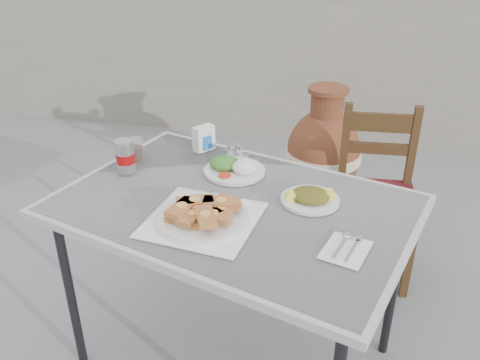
% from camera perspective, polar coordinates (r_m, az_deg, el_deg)
% --- Properties ---
extents(ground, '(80.00, 80.00, 0.00)m').
position_cam_1_polar(ground, '(2.29, 0.09, -19.21)').
color(ground, slate).
rests_on(ground, ground).
extents(cafe_table, '(1.43, 1.16, 0.76)m').
position_cam_1_polar(cafe_table, '(1.84, -0.73, -3.86)').
color(cafe_table, black).
rests_on(cafe_table, ground).
extents(pide_plate, '(0.39, 0.39, 0.07)m').
position_cam_1_polar(pide_plate, '(1.70, -4.24, -3.57)').
color(pide_plate, white).
rests_on(pide_plate, cafe_table).
extents(salad_rice_plate, '(0.25, 0.25, 0.06)m').
position_cam_1_polar(salad_rice_plate, '(2.01, -0.70, 1.44)').
color(salad_rice_plate, silver).
rests_on(salad_rice_plate, cafe_table).
extents(salad_chopped_plate, '(0.21, 0.21, 0.05)m').
position_cam_1_polar(salad_chopped_plate, '(1.83, 7.89, -1.91)').
color(salad_chopped_plate, silver).
rests_on(salad_chopped_plate, cafe_table).
extents(soda_can, '(0.07, 0.07, 0.13)m').
position_cam_1_polar(soda_can, '(2.05, -12.75, 2.60)').
color(soda_can, silver).
rests_on(soda_can, cafe_table).
extents(cola_glass, '(0.06, 0.06, 0.09)m').
position_cam_1_polar(cola_glass, '(2.16, -11.58, 3.27)').
color(cola_glass, white).
rests_on(cola_glass, cafe_table).
extents(napkin_holder, '(0.09, 0.10, 0.11)m').
position_cam_1_polar(napkin_holder, '(2.20, -4.08, 4.68)').
color(napkin_holder, white).
rests_on(napkin_holder, cafe_table).
extents(condiment_caddy, '(0.11, 0.10, 0.06)m').
position_cam_1_polar(condiment_caddy, '(2.12, -0.44, 2.93)').
color(condiment_caddy, '#BBBCC3').
rests_on(condiment_caddy, cafe_table).
extents(cutlery_napkin, '(0.17, 0.19, 0.01)m').
position_cam_1_polar(cutlery_napkin, '(1.61, 11.87, -7.40)').
color(cutlery_napkin, white).
rests_on(cutlery_napkin, cafe_table).
extents(chair, '(0.42, 0.42, 0.87)m').
position_cam_1_polar(chair, '(2.58, 15.00, -1.52)').
color(chair, '#331E0D').
rests_on(chair, ground).
extents(terracotta_urn, '(0.46, 0.46, 0.79)m').
position_cam_1_polar(terracotta_urn, '(3.13, 9.30, 2.77)').
color(terracotta_urn, brown).
rests_on(terracotta_urn, ground).
extents(back_wall, '(6.00, 0.25, 1.20)m').
position_cam_1_polar(back_wall, '(4.17, 8.36, 12.59)').
color(back_wall, gray).
rests_on(back_wall, ground).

